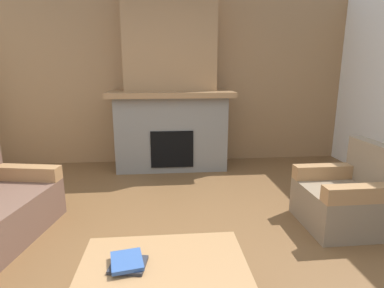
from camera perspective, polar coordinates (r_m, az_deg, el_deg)
The scene contains 6 objects.
ground at distance 2.80m, azimuth -2.15°, elevation -20.38°, with size 9.00×9.00×0.00m, color brown.
wall_back_wood_panel at distance 5.32m, azimuth -4.07°, elevation 11.28°, with size 6.00×0.12×2.70m, color #997047.
fireplace at distance 4.96m, azimuth -3.93°, elevation 8.95°, with size 1.90×0.82×2.70m.
armchair at distance 3.55m, azimuth 26.49°, elevation -8.87°, with size 0.77×0.77×0.85m.
coffee_table at distance 2.06m, azimuth -5.21°, elevation -21.71°, with size 1.00×0.60×0.43m.
book_stack_near_edge at distance 2.00m, azimuth -11.72°, elevation -20.49°, with size 0.23×0.24×0.04m.
Camera 1 is at (-0.11, -2.32, 1.56)m, focal length 29.15 mm.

